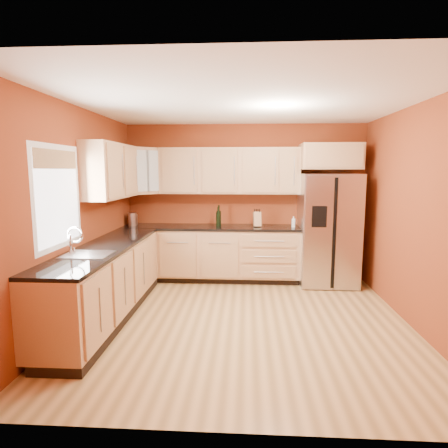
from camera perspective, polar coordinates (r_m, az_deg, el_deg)
The scene contains 23 objects.
floor at distance 4.76m, azimuth 2.81°, elevation -14.48°, with size 4.00×4.00×0.00m, color olive.
ceiling at distance 4.46m, azimuth 3.06°, elevation 18.05°, with size 4.00×4.00×0.00m, color white.
wall_back at distance 6.42m, azimuth 3.11°, elevation 3.40°, with size 4.00×0.04×2.60m, color maroon.
wall_front at distance 2.45m, azimuth 2.46°, elevation -4.41°, with size 4.00×0.04×2.60m, color maroon.
wall_left at distance 4.87m, azimuth -21.29°, elevation 1.33°, with size 0.04×4.00×2.60m, color maroon.
wall_right at distance 4.84m, azimuth 27.33°, elevation 0.93°, with size 0.04×4.00×2.60m, color maroon.
base_cabinets_back at distance 6.28m, azimuth -2.01°, elevation -4.65°, with size 2.90×0.60×0.88m, color tan.
base_cabinets_left at distance 4.93m, azimuth -17.57°, elevation -8.64°, with size 0.60×2.80×0.88m, color tan.
countertop_back at distance 6.18m, azimuth -2.04°, elevation -0.51°, with size 2.90×0.62×0.04m, color black.
countertop_left at distance 4.81m, azimuth -17.69°, elevation -3.40°, with size 0.62×2.80×0.04m, color black.
upper_cabinets_back at distance 6.24m, azimuth 0.82°, elevation 8.10°, with size 2.30×0.33×0.75m, color tan.
upper_cabinets_left at distance 5.45m, azimuth -16.80°, elevation 7.74°, with size 0.33×1.35×0.75m, color tan.
corner_upper_cabinet at distance 6.30m, azimuth -12.39°, elevation 7.91°, with size 0.62×0.33×0.75m, color tan.
over_fridge_cabinet at distance 6.24m, azimuth 15.84°, elevation 9.86°, with size 0.92×0.60×0.40m, color tan.
refrigerator at distance 6.23m, azimuth 15.57°, elevation -0.83°, with size 0.90×0.75×1.78m, color #AEAEB3.
window at distance 4.40m, azimuth -23.94°, elevation 3.77°, with size 0.03×0.90×1.00m, color white.
sink_faucet at distance 4.33m, azimuth -20.16°, elevation -2.49°, with size 0.50×0.42×0.30m, color silver, non-canonical shape.
canister_left at distance 6.38m, azimuth -13.78°, elevation 0.70°, with size 0.13×0.13×0.22m, color #AEAEB3.
canister_right at distance 6.48m, azimuth -13.52°, elevation 0.65°, with size 0.11×0.11×0.18m, color #AEAEB3.
wine_bottle_a at distance 6.20m, azimuth -0.79°, elevation 1.30°, with size 0.08×0.08×0.34m, color black, non-canonical shape.
wine_bottle_b at distance 6.16m, azimuth -0.90°, elevation 1.14°, with size 0.07×0.07×0.32m, color black, non-canonical shape.
knife_block at distance 6.15m, azimuth 5.07°, elevation 0.72°, with size 0.12×0.11×0.24m, color #AD7F54.
soap_dispenser at distance 6.15m, azimuth 10.54°, elevation 0.33°, with size 0.06×0.06×0.18m, color silver.
Camera 1 is at (0.04, -4.39, 1.83)m, focal length 30.00 mm.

